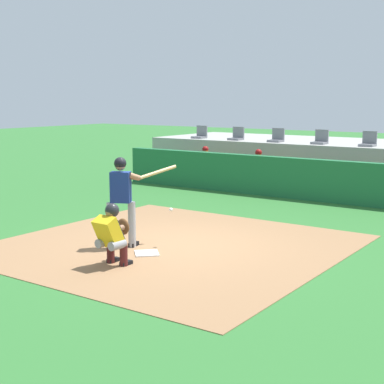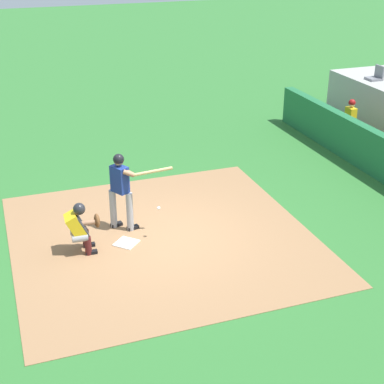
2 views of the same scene
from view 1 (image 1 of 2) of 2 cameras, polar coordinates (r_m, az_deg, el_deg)
name	(u,v)px [view 1 (image 1 of 2)]	position (r m, az deg, el deg)	size (l,w,h in m)	color
ground_plane	(172,246)	(11.69, -1.98, -5.30)	(80.00, 80.00, 0.00)	#2D6B2D
dirt_infield	(172,245)	(11.69, -1.98, -5.27)	(6.40, 6.40, 0.01)	#936B47
home_plate	(147,253)	(11.08, -4.48, -6.02)	(0.44, 0.44, 0.02)	white
batter_at_plate	(122,196)	(11.37, -6.86, -0.43)	(0.84, 1.29, 1.80)	#99999E
catcher_crouched	(113,232)	(10.26, -7.81, -3.95)	(0.49, 2.03, 1.13)	gray
dugout_wall	(307,179)	(17.12, 11.20, 1.24)	(13.00, 0.30, 1.20)	#1E6638
dugout_bench	(320,188)	(18.09, 12.45, 0.42)	(11.80, 0.44, 0.45)	olive
dugout_player_0	(203,165)	(19.85, 1.12, 2.71)	(0.49, 0.70, 1.30)	#939399
dugout_player_1	(256,169)	(18.79, 6.35, 2.29)	(0.49, 0.70, 1.30)	#939399
stands_platform	(358,162)	(21.19, 16.04, 2.84)	(15.00, 4.40, 1.40)	#9E9E99
stadium_seat_0	(200,135)	(22.30, 0.81, 5.66)	(0.46, 0.46, 0.48)	slate
stadium_seat_1	(237,136)	(21.43, 4.43, 5.48)	(0.46, 0.46, 0.48)	slate
stadium_seat_2	(277,138)	(20.65, 8.33, 5.27)	(0.46, 0.46, 0.48)	slate
stadium_seat_3	(320,140)	(19.98, 12.51, 5.02)	(0.46, 0.46, 0.48)	slate
stadium_seat_4	(368,142)	(19.42, 16.95, 4.72)	(0.46, 0.46, 0.48)	slate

